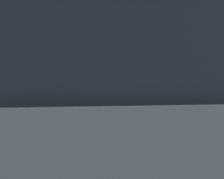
{
  "coord_description": "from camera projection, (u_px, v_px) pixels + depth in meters",
  "views": [
    {
      "loc": [
        -1.32,
        -3.29,
        1.16
      ],
      "look_at": [
        0.75,
        0.47,
        1.19
      ],
      "focal_mm": 79.76,
      "sensor_mm": 36.0,
      "label": 1
    }
  ],
  "objects": [
    {
      "name": "parking_meter",
      "position": [
        72.0,
        80.0,
        4.12
      ],
      "size": [
        0.16,
        0.17,
        1.55
      ],
      "rotation": [
        0.0,
        0.0,
        3.14
      ],
      "color": "slate",
      "rests_on": "sidewalk_curb"
    },
    {
      "name": "pedestrian_at_meter",
      "position": [
        143.0,
        94.0,
        4.42
      ],
      "size": [
        0.68,
        0.59,
        1.72
      ],
      "rotation": [
        0.0,
        0.0,
        3.01
      ],
      "color": "brown",
      "rests_on": "sidewalk_curb"
    },
    {
      "name": "parked_sedan_gray",
      "position": [
        32.0,
        156.0,
        2.23
      ],
      "size": [
        4.6,
        1.83,
        1.76
      ],
      "rotation": [
        0.0,
        0.0,
        -1.57
      ],
      "color": "slate",
      "rests_on": "ground"
    }
  ]
}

